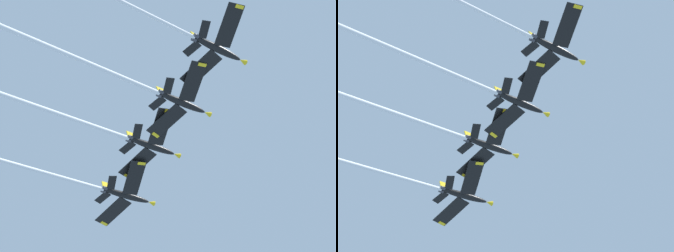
{
  "view_description": "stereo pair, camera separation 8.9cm",
  "coord_description": "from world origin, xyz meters",
  "views": [
    {
      "loc": [
        38.19,
        33.07,
        1.57
      ],
      "look_at": [
        11.08,
        -9.28,
        104.56
      ],
      "focal_mm": 56.59,
      "sensor_mm": 36.0,
      "label": 1
    },
    {
      "loc": [
        38.26,
        33.02,
        1.57
      ],
      "look_at": [
        11.08,
        -9.28,
        104.56
      ],
      "focal_mm": 56.59,
      "sensor_mm": 36.0,
      "label": 2
    }
  ],
  "objects": [
    {
      "name": "jet_inner_left",
      "position": [
        22.54,
        -16.12,
        101.78
      ],
      "size": [
        52.8,
        20.16,
        16.11
      ],
      "color": "black"
    },
    {
      "name": "jet_centre",
      "position": [
        23.28,
        -3.24,
        100.83
      ],
      "size": [
        54.38,
        20.18,
        17.01
      ],
      "color": "black"
    },
    {
      "name": "jet_inner_right",
      "position": [
        22.18,
        10.41,
        101.82
      ],
      "size": [
        57.16,
        20.17,
        17.9
      ],
      "color": "black"
    },
    {
      "name": "jet_far_left",
      "position": [
        18.93,
        -29.82,
        101.45
      ],
      "size": [
        51.95,
        20.15,
        15.42
      ],
      "color": "black"
    }
  ]
}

